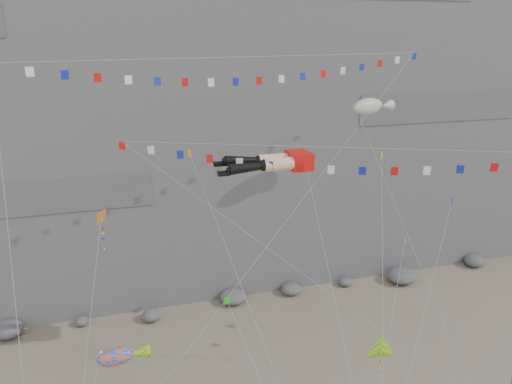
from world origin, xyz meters
TOP-DOWN VIEW (x-y plane):
  - cliff at (0.00, 32.00)m, footprint 80.00×28.00m
  - talus_boulders at (0.00, 17.00)m, footprint 60.00×3.00m
  - legs_kite at (0.13, 5.56)m, footprint 6.50×15.67m
  - flag_banner_upper at (-0.52, 9.69)m, footprint 31.20×16.84m
  - flag_banner_lower at (4.03, 2.66)m, footprint 27.00×12.07m
  - harlequin_kite at (-11.09, 3.51)m, footprint 3.97×7.38m
  - fish_windsock at (-10.93, 0.32)m, footprint 6.08×5.11m
  - delta_kite at (4.80, -1.79)m, footprint 4.67×5.78m
  - blimp_windsock at (10.85, 12.66)m, footprint 4.46×16.89m
  - small_kite_a at (-4.90, 8.20)m, footprint 5.17×15.65m
  - small_kite_b at (9.14, 3.20)m, footprint 7.97×9.52m
  - small_kite_c at (-4.03, 1.79)m, footprint 3.40×10.63m
  - small_kite_d at (9.10, 6.97)m, footprint 6.73×13.80m
  - small_kite_e at (13.52, 4.23)m, footprint 10.78×10.07m

SIDE VIEW (x-z plane):
  - talus_boulders at x=0.00m, z-range 0.00..1.20m
  - delta_kite at x=4.80m, z-range 1.77..10.71m
  - fish_windsock at x=-10.93m, z-range 2.79..12.47m
  - small_kite_c at x=-4.03m, z-range 2.11..15.96m
  - small_kite_b at x=9.14m, z-range 2.77..18.73m
  - small_kite_e at x=13.52m, z-range 3.42..22.45m
  - harlequin_kite at x=-11.09m, z-range 6.57..23.07m
  - small_kite_d at x=9.10m, z-range 5.08..26.86m
  - small_kite_a at x=-4.90m, z-range 5.13..28.33m
  - legs_kite at x=0.13m, z-range 5.71..27.98m
  - flag_banner_lower at x=4.03m, z-range 7.72..28.70m
  - blimp_windsock at x=10.85m, z-range 6.86..31.48m
  - flag_banner_upper at x=-0.52m, z-range 8.02..38.89m
  - cliff at x=0.00m, z-range 0.00..50.00m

